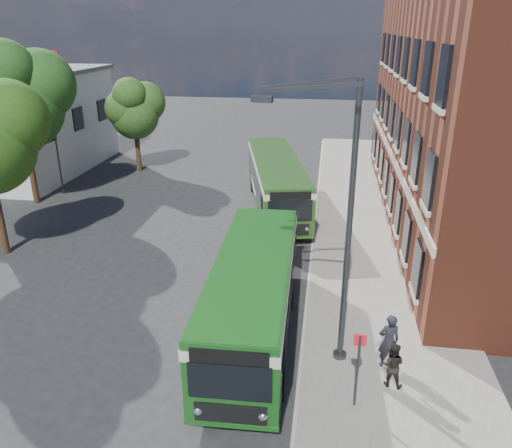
# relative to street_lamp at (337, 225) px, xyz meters

# --- Properties ---
(ground) EXTENTS (120.00, 120.00, 0.00)m
(ground) POSITION_rel_street_lamp_xyz_m (-4.84, 2.00, -4.79)
(ground) COLOR #272729
(ground) RESTS_ON ground
(pavement) EXTENTS (6.00, 48.00, 0.15)m
(pavement) POSITION_rel_street_lamp_xyz_m (2.16, 10.00, -4.72)
(pavement) COLOR gray
(pavement) RESTS_ON ground
(kerb_line) EXTENTS (0.12, 48.00, 0.01)m
(kerb_line) POSITION_rel_street_lamp_xyz_m (-0.89, 10.00, -4.79)
(kerb_line) COLOR beige
(kerb_line) RESTS_ON ground
(white_building) EXTENTS (9.40, 13.40, 7.30)m
(white_building) POSITION_rel_street_lamp_xyz_m (-22.84, 20.00, -1.13)
(white_building) COLOR silver
(white_building) RESTS_ON ground
(flagpole) EXTENTS (0.95, 0.10, 9.00)m
(flagpole) POSITION_rel_street_lamp_xyz_m (-17.29, 15.00, 0.15)
(flagpole) COLOR #343639
(flagpole) RESTS_ON ground
(street_lamp) EXTENTS (2.96, 2.38, 9.00)m
(street_lamp) POSITION_rel_street_lamp_xyz_m (0.00, 0.00, 0.00)
(street_lamp) COLOR #343639
(street_lamp) RESTS_ON ground
(bus_stop_sign) EXTENTS (0.35, 0.08, 2.52)m
(bus_stop_sign) POSITION_rel_street_lamp_xyz_m (0.76, -2.20, -3.28)
(bus_stop_sign) COLOR #343639
(bus_stop_sign) RESTS_ON ground
(bus_front) EXTENTS (2.87, 10.06, 3.02)m
(bus_front) POSITION_rel_street_lamp_xyz_m (-2.66, 1.00, -2.96)
(bus_front) COLOR #164F17
(bus_front) RESTS_ON ground
(bus_rear) EXTENTS (5.08, 12.11, 3.02)m
(bus_rear) POSITION_rel_street_lamp_xyz_m (-3.32, 14.48, -2.96)
(bus_rear) COLOR #264F1C
(bus_rear) RESTS_ON ground
(pedestrian_a) EXTENTS (0.76, 0.58, 1.86)m
(pedestrian_a) POSITION_rel_street_lamp_xyz_m (1.83, -0.25, -3.71)
(pedestrian_a) COLOR black
(pedestrian_a) RESTS_ON pavement
(pedestrian_b) EXTENTS (0.80, 0.68, 1.45)m
(pedestrian_b) POSITION_rel_street_lamp_xyz_m (1.87, -1.18, -3.91)
(pedestrian_b) COLOR black
(pedestrian_b) RESTS_ON pavement
(tree_mid) EXTENTS (5.73, 5.45, 9.67)m
(tree_mid) POSITION_rel_street_lamp_xyz_m (-18.07, 13.13, 1.77)
(tree_mid) COLOR #362013
(tree_mid) RESTS_ON ground
(tree_right) EXTENTS (4.09, 3.89, 6.91)m
(tree_right) POSITION_rel_street_lamp_xyz_m (-14.40, 21.12, -0.10)
(tree_right) COLOR #362013
(tree_right) RESTS_ON ground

